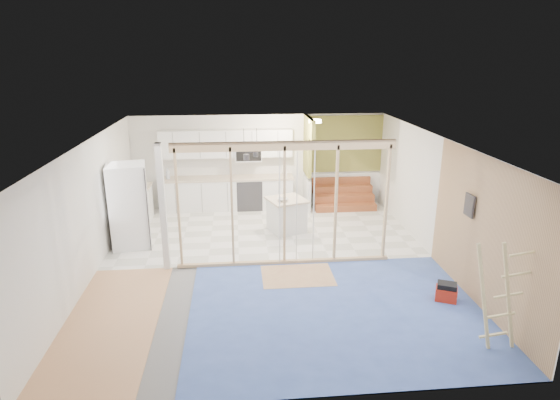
{
  "coord_description": "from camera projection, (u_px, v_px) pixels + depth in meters",
  "views": [
    {
      "loc": [
        -0.63,
        -8.86,
        4.22
      ],
      "look_at": [
        0.27,
        0.6,
        1.21
      ],
      "focal_mm": 30.0,
      "sensor_mm": 36.0,
      "label": 1
    }
  ],
  "objects": [
    {
      "name": "toolbox",
      "position": [
        446.0,
        292.0,
        8.27
      ],
      "size": [
        0.44,
        0.4,
        0.34
      ],
      "rotation": [
        0.0,
        0.0,
        -0.43
      ],
      "color": "#B02110",
      "rests_on": "room"
    },
    {
      "name": "sheathing_panel",
      "position": [
        487.0,
        236.0,
        7.76
      ],
      "size": [
        0.02,
        4.0,
        2.6
      ],
      "primitive_type": "cube",
      "color": "tan",
      "rests_on": "room"
    },
    {
      "name": "base_cabinets",
      "position": [
        201.0,
        198.0,
        12.64
      ],
      "size": [
        4.45,
        2.24,
        0.93
      ],
      "color": "white",
      "rests_on": "room"
    },
    {
      "name": "green_partition",
      "position": [
        333.0,
        175.0,
        13.11
      ],
      "size": [
        2.25,
        1.51,
        2.6
      ],
      "color": "olive",
      "rests_on": "room"
    },
    {
      "name": "fridge",
      "position": [
        129.0,
        206.0,
        10.4
      ],
      "size": [
        0.96,
        0.93,
        1.91
      ],
      "rotation": [
        0.0,
        0.0,
        0.18
      ],
      "color": "white",
      "rests_on": "room"
    },
    {
      "name": "bowl",
      "position": [
        283.0,
        200.0,
        11.16
      ],
      "size": [
        0.29,
        0.29,
        0.06
      ],
      "primitive_type": "imported",
      "rotation": [
        0.0,
        0.0,
        0.15
      ],
      "color": "beige",
      "rests_on": "island"
    },
    {
      "name": "ladder",
      "position": [
        499.0,
        297.0,
        6.72
      ],
      "size": [
        0.91,
        0.08,
        1.69
      ],
      "rotation": [
        0.0,
        0.0,
        -0.11
      ],
      "color": "#DECB88",
      "rests_on": "room"
    },
    {
      "name": "soap_bottle_b",
      "position": [
        285.0,
        172.0,
        13.03
      ],
      "size": [
        0.1,
        0.1,
        0.21
      ],
      "primitive_type": "imported",
      "rotation": [
        0.0,
        0.0,
        0.03
      ],
      "color": "white",
      "rests_on": "base_cabinets"
    },
    {
      "name": "stud_frame",
      "position": [
        257.0,
        192.0,
        9.24
      ],
      "size": [
        4.66,
        0.14,
        2.6
      ],
      "color": "tan",
      "rests_on": "room"
    },
    {
      "name": "soap_bottle_a",
      "position": [
        168.0,
        174.0,
        12.66
      ],
      "size": [
        0.12,
        0.13,
        0.31
      ],
      "primitive_type": "imported",
      "rotation": [
        0.0,
        0.0,
        -0.03
      ],
      "color": "silver",
      "rests_on": "base_cabinets"
    },
    {
      "name": "electrical_panel",
      "position": [
        469.0,
        205.0,
        8.22
      ],
      "size": [
        0.04,
        0.3,
        0.4
      ],
      "primitive_type": "cube",
      "color": "#36363B",
      "rests_on": "room"
    },
    {
      "name": "upper_cabinets",
      "position": [
        228.0,
        145.0,
        12.73
      ],
      "size": [
        3.6,
        0.41,
        0.85
      ],
      "color": "white",
      "rests_on": "room"
    },
    {
      "name": "pot_rack",
      "position": [
        250.0,
        152.0,
        10.9
      ],
      "size": [
        0.52,
        0.52,
        0.72
      ],
      "color": "black",
      "rests_on": "room"
    },
    {
      "name": "floor_overlays",
      "position": [
        273.0,
        263.0,
        9.8
      ],
      "size": [
        7.0,
        8.0,
        0.03
      ],
      "color": "white",
      "rests_on": "room"
    },
    {
      "name": "island",
      "position": [
        287.0,
        215.0,
        11.43
      ],
      "size": [
        1.08,
        1.08,
        0.83
      ],
      "rotation": [
        0.0,
        0.0,
        0.33
      ],
      "color": "silver",
      "rests_on": "room"
    },
    {
      "name": "ceiling_light",
      "position": [
        315.0,
        121.0,
        11.95
      ],
      "size": [
        0.32,
        0.32,
        0.08
      ],
      "primitive_type": "cylinder",
      "color": "#FFEABF",
      "rests_on": "room"
    },
    {
      "name": "room",
      "position": [
        270.0,
        205.0,
        9.35
      ],
      "size": [
        7.01,
        8.01,
        2.61
      ],
      "color": "slate",
      "rests_on": "ground"
    }
  ]
}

